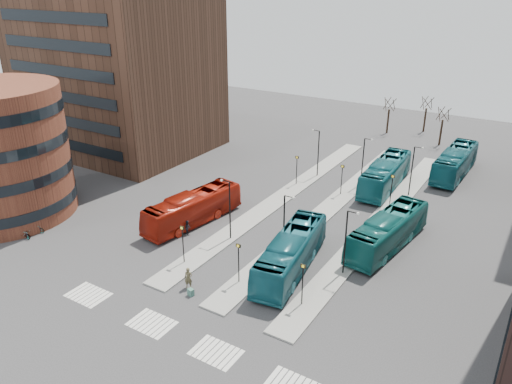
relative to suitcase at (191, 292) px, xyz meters
The scene contains 22 objects.
ground 8.44m from the suitcase, 84.89° to the right, with size 160.00×160.00×0.00m, color #323235.
island_left 21.84m from the suitcase, 98.55° to the left, with size 2.50×45.00×0.15m, color gray.
island_mid 21.77m from the suitcase, 82.74° to the left, with size 2.50×45.00×0.15m, color gray.
island_right 23.30m from the suitcase, 67.94° to the left, with size 2.50×45.00×0.15m, color gray.
suitcase is the anchor object (origin of this frame).
red_bus 13.33m from the suitcase, 127.40° to the left, with size 2.83×12.08×3.37m, color #991A0B.
teal_bus_a 9.40m from the suitcase, 56.68° to the left, with size 2.92×12.49×3.48m, color #145A68.
teal_bus_b 31.15m from the suitcase, 78.83° to the left, with size 3.03×12.95×3.61m, color #166670.
teal_bus_c 19.75m from the suitcase, 55.84° to the left, with size 2.90×12.39×3.45m, color #135F5D.
teal_bus_d 41.39m from the suitcase, 72.56° to the left, with size 3.03×12.94×3.60m, color #15616D.
traveller 1.30m from the suitcase, 137.16° to the left, with size 0.69×0.45×1.89m, color brown.
commuter_a 10.74m from the suitcase, 130.39° to the left, with size 0.75×0.58×1.54m, color black.
commuter_b 9.20m from the suitcase, 68.78° to the left, with size 0.98×0.41×1.68m, color black.
commuter_c 10.14m from the suitcase, 72.96° to the left, with size 1.17×0.68×1.82m, color black.
bicycle_near 20.27m from the suitcase, behind, with size 0.57×1.64×0.86m, color gray.
bicycle_mid 20.28m from the suitcase, behind, with size 0.42×1.48×0.89m, color gray.
bicycle_far 20.25m from the suitcase, behind, with size 0.59×1.70×0.89m, color gray.
crosswalk_stripes 5.08m from the suitcase, 60.41° to the right, with size 22.35×2.40×0.01m.
office_block 43.29m from the suitcase, 142.43° to the left, with size 25.00×20.12×22.00m.
sign_poles 14.93m from the suitcase, 80.84° to the left, with size 12.45×22.12×3.65m.
lamp_posts 20.15m from the suitcase, 80.19° to the left, with size 14.04×20.24×6.12m.
bare_trees 54.42m from the suitcase, 86.39° to the left, with size 10.97×8.14×5.90m.
Camera 1 is at (21.85, -17.83, 24.13)m, focal length 35.00 mm.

